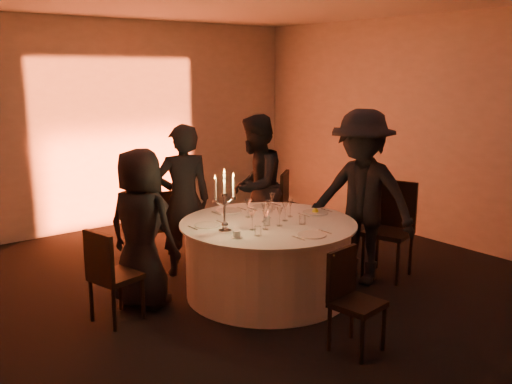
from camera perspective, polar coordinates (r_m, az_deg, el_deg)
floor at (r=6.04m, az=1.19°, el=-10.10°), size 7.00×7.00×0.00m
wall_back at (r=8.63m, az=-13.71°, el=6.59°), size 7.00×0.00×7.00m
wall_right at (r=7.88m, az=18.49°, el=5.81°), size 0.00×7.00×7.00m
uplighter_fixture at (r=8.62m, az=-12.40°, el=-3.18°), size 0.25×0.12×0.10m
banquet_table at (r=5.91m, az=1.20°, el=-6.65°), size 1.80×1.80×0.77m
chair_left at (r=5.38m, az=-14.47°, el=-7.72°), size 0.47×0.47×0.88m
chair_back_left at (r=6.92m, az=-9.54°, el=-3.00°), size 0.47×0.47×0.89m
chair_back_right at (r=7.28m, az=1.95°, el=-1.43°), size 0.63×0.63×1.02m
chair_right at (r=6.57m, az=13.39°, el=-3.01°), size 0.59×0.59×1.07m
chair_front at (r=4.84m, az=9.46°, el=-10.08°), size 0.42×0.42×0.85m
guest_left at (r=5.63m, az=-11.42°, el=-3.59°), size 0.78×0.90×1.57m
guest_back_left at (r=6.41m, az=-7.27°, el=-0.84°), size 0.72×0.59×1.71m
guest_back_right at (r=7.01m, az=-0.05°, el=0.57°), size 1.08×1.02×1.76m
guest_right at (r=6.21m, az=10.50°, el=-0.54°), size 1.04×1.38×1.89m
plate_left at (r=5.68m, az=-4.90°, el=-3.31°), size 0.36×0.26×0.01m
plate_back_left at (r=6.23m, az=-2.72°, el=-1.89°), size 0.36×0.27×0.01m
plate_back_right at (r=6.41m, az=0.82°, el=-1.48°), size 0.35×0.27×0.01m
plate_right at (r=6.18m, az=5.95°, el=-1.96°), size 0.36×0.27×0.08m
plate_front at (r=5.36m, az=5.62°, el=-4.28°), size 0.36×0.27×0.01m
coffee_cup at (r=5.27m, az=-1.95°, el=-4.27°), size 0.11×0.11×0.07m
candelabra at (r=5.40m, az=-3.15°, el=-1.83°), size 0.26×0.12×0.61m
wine_glass_a at (r=5.95m, az=-0.80°, el=-1.25°), size 0.07×0.07×0.19m
wine_glass_b at (r=5.98m, az=3.45°, el=-1.20°), size 0.07×0.07×0.19m
wine_glass_c at (r=6.26m, az=1.64°, el=-0.58°), size 0.07×0.07×0.19m
wine_glass_d at (r=5.77m, az=0.85°, el=-1.68°), size 0.07×0.07×0.19m
wine_glass_e at (r=5.82m, az=2.94°, el=-1.57°), size 0.07×0.07×0.19m
wine_glass_f at (r=5.92m, az=1.26°, el=-1.32°), size 0.07×0.07×0.19m
wine_glass_g at (r=5.63m, az=2.39°, el=-2.05°), size 0.07×0.07×0.19m
wine_glass_h at (r=5.50m, az=0.97°, el=-2.40°), size 0.07×0.07×0.19m
wine_glass_i at (r=5.49m, az=-0.38°, el=-2.42°), size 0.07×0.07×0.19m
tumbler_a at (r=5.73m, az=4.65°, el=-2.79°), size 0.07×0.07×0.09m
tumbler_b at (r=5.66m, az=1.08°, el=-2.93°), size 0.07×0.07×0.09m
tumbler_c at (r=6.18m, az=1.37°, el=-1.64°), size 0.07×0.07×0.09m
tumbler_d at (r=5.32m, az=0.20°, el=-3.92°), size 0.07×0.07×0.09m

